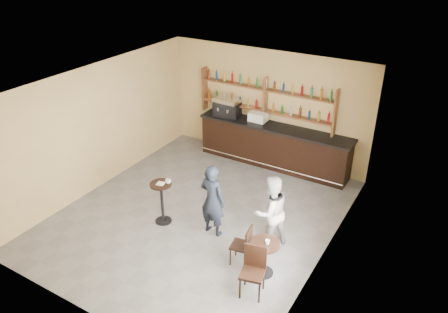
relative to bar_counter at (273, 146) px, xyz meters
The scene contains 23 objects.
floor 3.24m from the bar_counter, 97.76° to the right, with size 7.00×7.00×0.00m, color slate.
ceiling 4.11m from the bar_counter, 97.76° to the right, with size 7.00×7.00×0.00m, color white.
wall_back 1.14m from the bar_counter, 140.82° to the left, with size 7.00×7.00×0.00m, color tan.
wall_front 6.74m from the bar_counter, 93.69° to the right, with size 7.00×7.00×0.00m, color tan.
wall_left 4.76m from the bar_counter, 137.43° to the right, with size 7.00×7.00×0.00m, color tan.
wall_right 4.19m from the bar_counter, 50.78° to the right, with size 7.00×7.00×0.00m, color tan.
window_pane 5.17m from the bar_counter, 59.48° to the right, with size 2.00×2.00×0.00m, color white.
window_frame 5.17m from the bar_counter, 59.54° to the right, with size 0.04×1.70×2.10m, color black, non-canonical shape.
shelf_unit 1.30m from the bar_counter, 152.87° to the left, with size 4.00×0.26×1.40m, color brown, non-canonical shape.
liquor_bottles 1.46m from the bar_counter, 152.87° to the left, with size 3.68×0.10×1.00m, color #8C5919, non-canonical shape.
bar_counter is the anchor object (origin of this frame).
espresso_machine 1.75m from the bar_counter, behind, with size 0.73×0.47×0.52m, color black, non-canonical shape.
pastry_case 0.91m from the bar_counter, behind, with size 0.50×0.40×0.30m, color silver, non-canonical shape.
pedestal_table 3.94m from the bar_counter, 104.69° to the right, with size 0.50×0.50×1.02m, color black, non-canonical shape.
napkin 3.96m from the bar_counter, 104.69° to the right, with size 0.17×0.17×0.00m, color white.
donut 3.97m from the bar_counter, 104.52° to the right, with size 0.12×0.12×0.04m, color #BA7B44.
cup_pedestal 3.83m from the bar_counter, 103.04° to the right, with size 0.13×0.13×0.10m, color white.
man_main 3.57m from the bar_counter, 86.80° to the right, with size 0.61×0.40×1.68m, color black.
cafe_table 4.53m from the bar_counter, 67.14° to the right, with size 0.59×0.59×0.74m, color black, non-canonical shape.
cup_cafe 4.55m from the bar_counter, 66.56° to the right, with size 0.09×0.09×0.09m, color white.
chair_west 4.29m from the bar_counter, 73.66° to the right, with size 0.37×0.37×0.86m, color black, non-canonical shape.
chair_south 5.10m from the bar_counter, 69.24° to the right, with size 0.42×0.42×0.98m, color black, non-canonical shape.
patron_second 3.57m from the bar_counter, 66.19° to the right, with size 0.79×0.61×1.62m, color #A5A6AA.
Camera 1 is at (4.87, -7.07, 6.02)m, focal length 35.00 mm.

